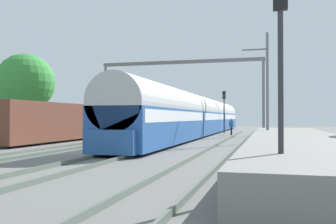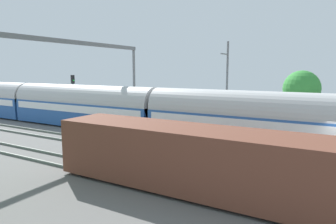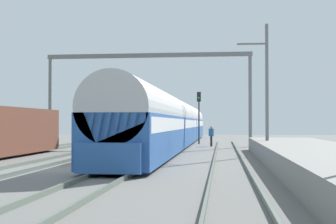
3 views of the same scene
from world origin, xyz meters
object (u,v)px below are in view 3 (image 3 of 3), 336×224
Objects in this scene: person_crossing at (211,134)px; catenary_gantry at (148,76)px; railway_signal_far at (199,111)px; passenger_train at (175,123)px.

person_crossing is 0.10× the size of catenary_gantry.
catenary_gantry is at bearing -169.57° from person_crossing.
catenary_gantry is (-4.10, -4.66, 2.85)m from railway_signal_far.
passenger_train is 4.00m from railway_signal_far.
passenger_train is at bearing -120.02° from railway_signal_far.
passenger_train is 28.44× the size of person_crossing.
person_crossing is at bearing -19.91° from passenger_train.
catenary_gantry is (-5.34, -0.20, 4.93)m from person_crossing.
passenger_train is 3.49m from person_crossing.
railway_signal_far is at bearing 113.83° from person_crossing.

